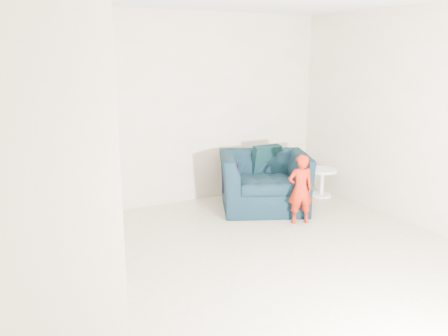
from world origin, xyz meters
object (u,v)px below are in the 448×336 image
Objects in this scene: side_table at (322,178)px; toddler at (300,189)px; armchair at (264,181)px; staircase at (28,202)px.

toddler is at bearing -141.37° from side_table.
side_table is (1.09, 0.07, -0.10)m from armchair.
staircase is (-3.16, -1.37, 0.56)m from armchair.
armchair is 2.81× the size of side_table.
staircase reaches higher than toddler.
side_table is (1.01, 0.81, -0.16)m from toddler.
staircase reaches higher than side_table.
staircase is (-3.24, -0.64, 0.50)m from toddler.
armchair is 1.33× the size of toddler.
side_table is at bearing -124.89° from toddler.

